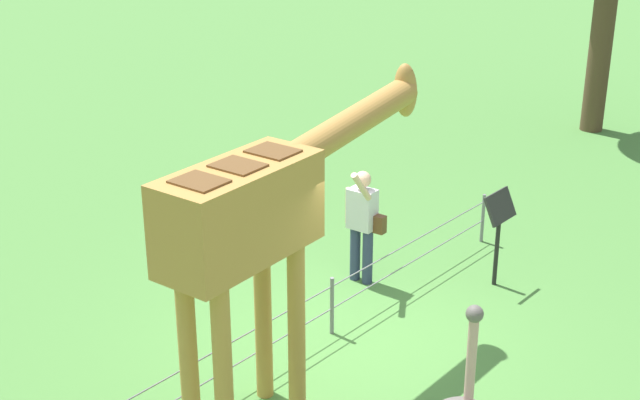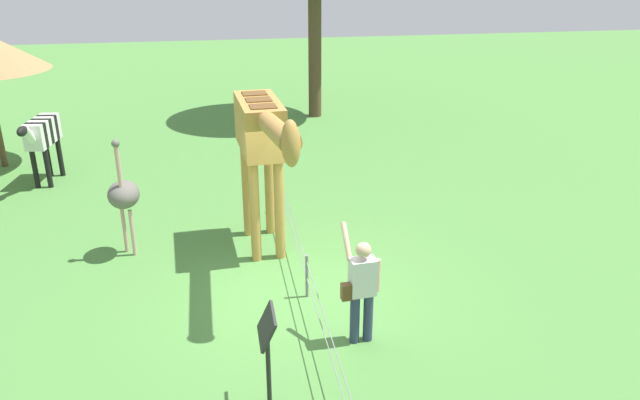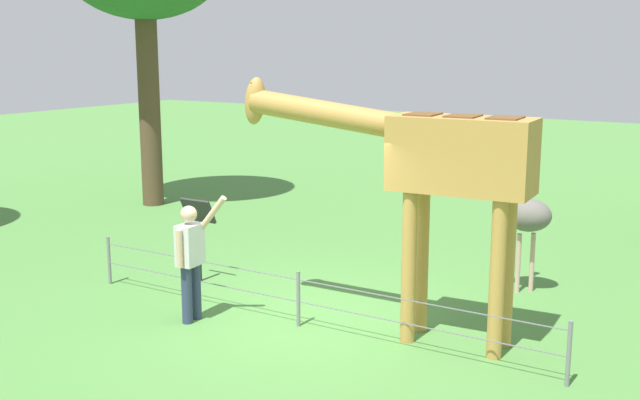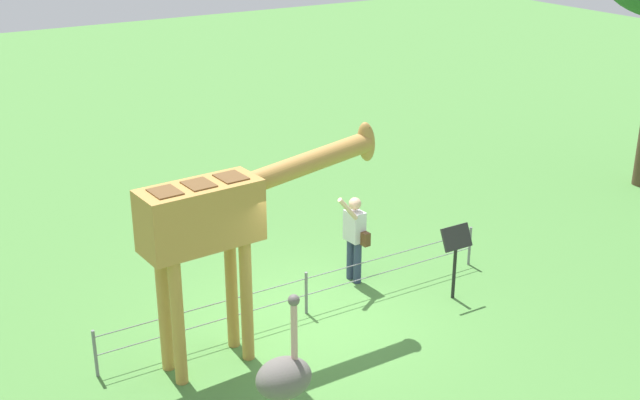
# 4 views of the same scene
# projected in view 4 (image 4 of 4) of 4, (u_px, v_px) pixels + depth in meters

# --- Properties ---
(ground_plane) EXTENTS (60.00, 60.00, 0.00)m
(ground_plane) POSITION_uv_depth(u_px,v_px,m) (313.00, 319.00, 13.35)
(ground_plane) COLOR #4C843D
(giraffe) EXTENTS (3.94, 0.81, 3.24)m
(giraffe) POSITION_uv_depth(u_px,v_px,m) (223.00, 219.00, 11.51)
(giraffe) COLOR #BC8942
(giraffe) RESTS_ON ground_plane
(visitor) EXTENTS (0.61, 0.58, 1.73)m
(visitor) POSITION_uv_depth(u_px,v_px,m) (355.00, 234.00, 14.29)
(visitor) COLOR navy
(visitor) RESTS_ON ground_plane
(ostrich) EXTENTS (0.70, 0.56, 2.25)m
(ostrich) POSITION_uv_depth(u_px,v_px,m) (284.00, 378.00, 9.71)
(ostrich) COLOR #CC9E93
(ostrich) RESTS_ON ground_plane
(info_sign) EXTENTS (0.56, 0.21, 1.32)m
(info_sign) POSITION_uv_depth(u_px,v_px,m) (456.00, 247.00, 13.67)
(info_sign) COLOR black
(info_sign) RESTS_ON ground_plane
(wire_fence) EXTENTS (7.05, 0.05, 0.75)m
(wire_fence) POSITION_uv_depth(u_px,v_px,m) (306.00, 291.00, 13.37)
(wire_fence) COLOR slate
(wire_fence) RESTS_ON ground_plane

